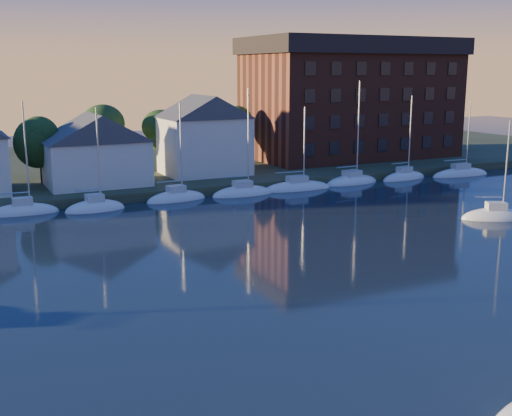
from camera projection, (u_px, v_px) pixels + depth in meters
shoreline_land at (111, 169)px, 91.73m from camera, size 160.00×50.00×2.00m
wooden_dock at (162, 196)px, 71.59m from camera, size 120.00×3.00×1.00m
clubhouse_centre at (96, 149)px, 72.28m from camera, size 11.55×8.40×8.08m
clubhouse_east at (204, 134)px, 79.92m from camera, size 10.50×8.40×9.80m
condo_block at (351, 97)px, 95.60m from camera, size 31.00×17.00×17.40m
tree_line at (148, 124)px, 80.57m from camera, size 93.40×5.40×8.90m
moored_fleet at (171, 200)px, 68.94m from camera, size 87.50×2.40×12.05m
drifting_sailboat_right at (495, 218)px, 60.65m from camera, size 6.67×4.90×10.41m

